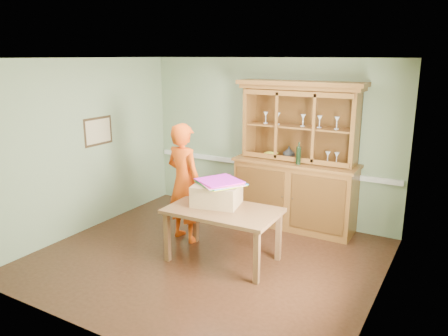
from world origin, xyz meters
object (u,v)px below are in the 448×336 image
Objects in this scene: china_hutch at (296,178)px; cardboard_box at (217,195)px; dining_table at (223,215)px; person at (184,183)px.

china_hutch reaches higher than cardboard_box.
dining_table is 0.97m from person.
cardboard_box is at bearing 142.76° from dining_table.
dining_table is at bearing -103.03° from china_hutch.
china_hutch reaches higher than dining_table.
china_hutch is 1.32× the size of person.
china_hutch is at bearing 70.34° from cardboard_box.
dining_table is (-0.39, -1.67, -0.17)m from china_hutch.
china_hutch is at bearing 75.04° from dining_table.
cardboard_box is (-0.17, 0.12, 0.23)m from dining_table.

